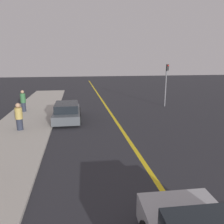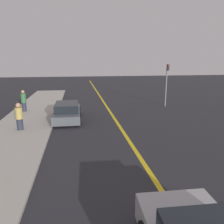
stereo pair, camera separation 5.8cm
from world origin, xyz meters
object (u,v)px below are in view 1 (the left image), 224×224
(pedestrian_far_standing, at_px, (19,117))
(pedestrian_by_sign, at_px, (23,101))
(car_far_distant, at_px, (67,112))
(traffic_light, at_px, (166,81))

(pedestrian_far_standing, xyz_separation_m, pedestrian_by_sign, (-0.83, 4.93, 0.06))
(car_far_distant, distance_m, pedestrian_far_standing, 3.46)
(car_far_distant, xyz_separation_m, traffic_light, (8.71, 3.35, 1.75))
(pedestrian_by_sign, relative_size, traffic_light, 0.45)
(traffic_light, bearing_deg, pedestrian_far_standing, -154.14)
(car_far_distant, bearing_deg, pedestrian_far_standing, -140.51)
(car_far_distant, xyz_separation_m, pedestrian_far_standing, (-2.67, -2.17, 0.32))
(pedestrian_far_standing, height_order, pedestrian_by_sign, pedestrian_by_sign)
(car_far_distant, distance_m, traffic_light, 9.50)
(pedestrian_far_standing, relative_size, traffic_light, 0.43)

